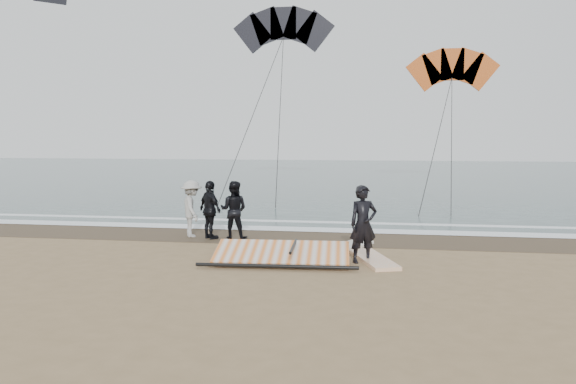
% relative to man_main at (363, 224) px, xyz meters
% --- Properties ---
extents(ground, '(120.00, 120.00, 0.00)m').
position_rel_man_main_xyz_m(ground, '(-1.07, -1.23, -0.99)').
color(ground, '#8C704C').
rests_on(ground, ground).
extents(sea, '(120.00, 54.00, 0.02)m').
position_rel_man_main_xyz_m(sea, '(-1.07, 31.77, -0.98)').
color(sea, '#233838').
rests_on(sea, ground).
extents(wet_sand, '(120.00, 2.80, 0.01)m').
position_rel_man_main_xyz_m(wet_sand, '(-1.07, 3.27, -0.98)').
color(wet_sand, '#4C3D2B').
rests_on(wet_sand, ground).
extents(foam_near, '(120.00, 0.90, 0.01)m').
position_rel_man_main_xyz_m(foam_near, '(-1.07, 4.67, -0.96)').
color(foam_near, white).
rests_on(foam_near, sea).
extents(foam_far, '(120.00, 0.45, 0.01)m').
position_rel_man_main_xyz_m(foam_far, '(-1.07, 6.37, -0.96)').
color(foam_far, white).
rests_on(foam_far, sea).
extents(man_main, '(0.85, 0.72, 1.98)m').
position_rel_man_main_xyz_m(man_main, '(0.00, 0.00, 0.00)').
color(man_main, black).
rests_on(man_main, ground).
extents(board_white, '(1.41, 2.48, 0.10)m').
position_rel_man_main_xyz_m(board_white, '(0.25, 0.25, -0.94)').
color(board_white, silver).
rests_on(board_white, ground).
extents(board_cream, '(1.68, 2.40, 0.10)m').
position_rel_man_main_xyz_m(board_cream, '(-0.56, 1.59, -0.94)').
color(board_cream, white).
rests_on(board_cream, ground).
extents(trio_cluster, '(2.43, 1.50, 1.84)m').
position_rel_man_main_xyz_m(trio_cluster, '(-4.85, 2.75, -0.08)').
color(trio_cluster, black).
rests_on(trio_cluster, ground).
extents(sail_rig, '(3.94, 1.87, 0.49)m').
position_rel_man_main_xyz_m(sail_rig, '(-2.10, -0.28, -0.80)').
color(sail_rig, black).
rests_on(sail_rig, ground).
extents(kite_red, '(6.21, 7.47, 16.49)m').
position_rel_man_main_xyz_m(kite_red, '(5.00, 22.88, 6.20)').
color(kite_red, '#C04D16').
rests_on(kite_red, ground).
extents(kite_dark, '(7.07, 5.78, 14.77)m').
position_rel_man_main_xyz_m(kite_dark, '(-5.52, 21.22, 8.66)').
color(kite_dark, black).
rests_on(kite_dark, ground).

